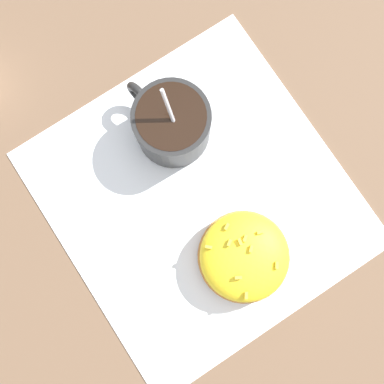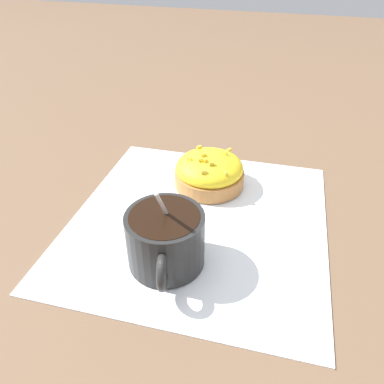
# 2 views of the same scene
# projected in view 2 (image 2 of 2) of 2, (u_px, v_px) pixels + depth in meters

# --- Properties ---
(ground_plane) EXTENTS (3.00, 3.00, 0.00)m
(ground_plane) POSITION_uv_depth(u_px,v_px,m) (198.00, 221.00, 0.47)
(ground_plane) COLOR brown
(paper_napkin) EXTENTS (0.34, 0.33, 0.00)m
(paper_napkin) POSITION_uv_depth(u_px,v_px,m) (198.00, 220.00, 0.47)
(paper_napkin) COLOR white
(paper_napkin) RESTS_ON ground_plane
(coffee_cup) EXTENTS (0.11, 0.08, 0.10)m
(coffee_cup) POSITION_uv_depth(u_px,v_px,m) (165.00, 238.00, 0.39)
(coffee_cup) COLOR black
(coffee_cup) RESTS_ON paper_napkin
(frosted_pastry) EXTENTS (0.10, 0.10, 0.05)m
(frosted_pastry) POSITION_uv_depth(u_px,v_px,m) (209.00, 171.00, 0.52)
(frosted_pastry) COLOR #B2753D
(frosted_pastry) RESTS_ON paper_napkin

